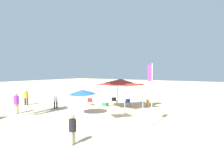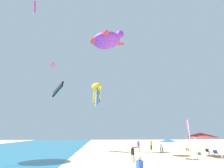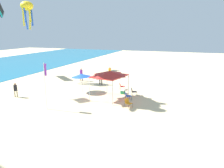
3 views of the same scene
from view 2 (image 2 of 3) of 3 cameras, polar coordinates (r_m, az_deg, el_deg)
ground at (r=24.14m, az=29.54°, el=-21.87°), size 120.00×120.00×0.10m
canopy_tent at (r=25.48m, az=28.53°, el=-15.39°), size 3.90×3.39×3.00m
beach_umbrella at (r=24.90m, az=18.70°, el=-18.13°), size 2.29×2.31×2.24m
folding_chair_facing_ocean at (r=26.86m, az=32.51°, el=-19.59°), size 0.79×0.81×0.82m
folding_chair_left_of_tent at (r=29.05m, az=24.95°, el=-20.19°), size 0.76×0.80×0.82m
folding_chair_near_cooler at (r=28.46m, az=30.51°, el=-19.58°), size 0.74×0.79×0.82m
cooler_box at (r=28.04m, az=27.90°, el=-20.57°), size 0.64×0.45×0.40m
banner_flag at (r=19.05m, az=25.44°, el=-16.31°), size 0.36×0.06×4.30m
person_beachcomber at (r=29.09m, az=9.14°, el=-20.24°), size 0.44×0.46×1.84m
person_by_tent at (r=33.06m, az=13.46°, el=-19.65°), size 0.47×0.42×1.76m
person_kite_handler at (r=19.14m, az=7.21°, el=-22.69°), size 0.37×0.41×1.57m
person_watching_sky at (r=29.08m, az=16.87°, el=-19.99°), size 0.39×0.44×1.65m
kite_parafoil_black at (r=30.17m, az=-18.38°, el=-1.83°), size 3.41×2.37×2.35m
kite_turtle_purple at (r=24.16m, az=-1.89°, el=14.98°), size 5.53×5.51×1.86m
kite_diamond_magenta at (r=26.77m, az=-25.33°, el=23.03°), size 2.05×0.60×3.03m
kite_octopus_yellow at (r=27.42m, az=-5.32°, el=-1.37°), size 1.71×1.71×3.80m
kite_parafoil_pink at (r=40.40m, az=-19.78°, el=6.36°), size 3.88×0.52×2.31m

